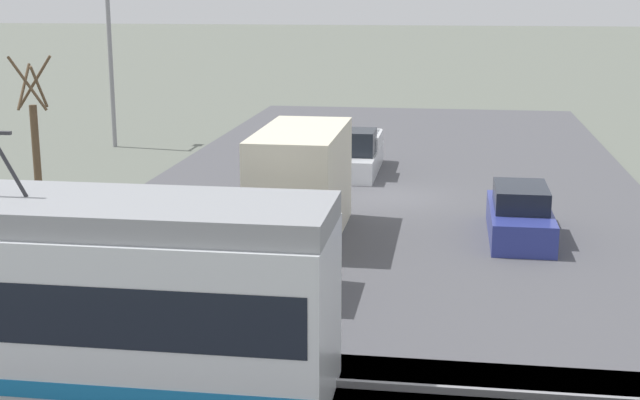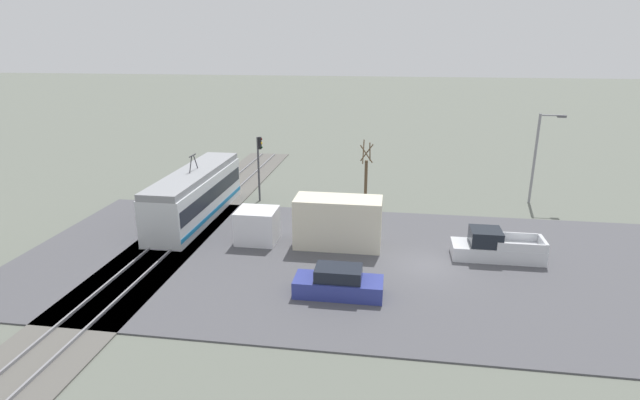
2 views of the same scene
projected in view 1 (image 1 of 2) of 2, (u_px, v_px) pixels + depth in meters
The scene contains 7 objects.
ground_plane at pixel (387, 199), 31.02m from camera, with size 320.00×320.00×0.00m, color #60665B.
road_surface at pixel (387, 198), 31.01m from camera, with size 18.18×48.26×0.08m.
box_truck at pixel (294, 197), 24.58m from camera, with size 2.34×9.12×3.14m.
pickup_truck at pixel (354, 156), 34.96m from camera, with size 1.90×5.24×1.78m.
sedan_car_0 at pixel (520, 216), 25.79m from camera, with size 1.74×4.49×1.52m.
street_tree at pixel (36, 145), 27.99m from camera, with size 1.21×1.00×5.13m.
street_lamp_near_crossing at pixel (112, 56), 40.63m from camera, with size 0.36×1.95×7.12m.
Camera 1 is at (-2.15, 30.22, 7.07)m, focal length 50.00 mm.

